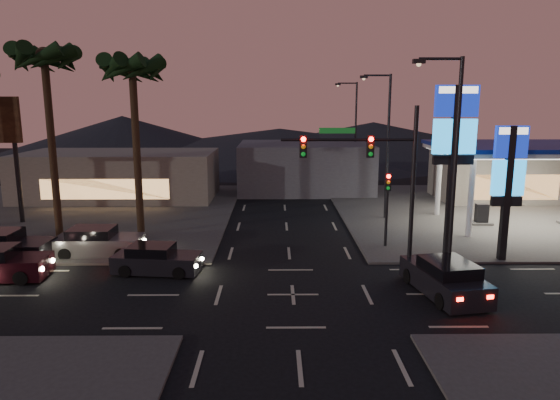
{
  "coord_description": "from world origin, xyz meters",
  "views": [
    {
      "loc": [
        -0.76,
        -20.25,
        8.14
      ],
      "look_at": [
        -0.5,
        5.9,
        3.0
      ],
      "focal_mm": 32.0,
      "sensor_mm": 36.0,
      "label": 1
    }
  ],
  "objects_px": {
    "pylon_sign_tall": "(454,137)",
    "pylon_sign_short": "(509,173)",
    "traffic_signal_mast": "(375,168)",
    "car_lane_a_front": "(156,260)",
    "suv_station": "(445,278)",
    "car_lane_b_front": "(97,242)",
    "gas_station": "(533,150)"
  },
  "relations": [
    {
      "from": "traffic_signal_mast",
      "to": "car_lane_b_front",
      "type": "bearing_deg",
      "value": 165.09
    },
    {
      "from": "car_lane_b_front",
      "to": "suv_station",
      "type": "height_order",
      "value": "suv_station"
    },
    {
      "from": "traffic_signal_mast",
      "to": "car_lane_a_front",
      "type": "xyz_separation_m",
      "value": [
        -10.29,
        0.95,
        -4.59
      ]
    },
    {
      "from": "pylon_sign_short",
      "to": "car_lane_b_front",
      "type": "bearing_deg",
      "value": 176.66
    },
    {
      "from": "pylon_sign_tall",
      "to": "suv_station",
      "type": "xyz_separation_m",
      "value": [
        -1.99,
        -5.53,
        -5.66
      ]
    },
    {
      "from": "pylon_sign_tall",
      "to": "pylon_sign_short",
      "type": "height_order",
      "value": "pylon_sign_tall"
    },
    {
      "from": "car_lane_a_front",
      "to": "car_lane_b_front",
      "type": "height_order",
      "value": "car_lane_b_front"
    },
    {
      "from": "pylon_sign_tall",
      "to": "suv_station",
      "type": "height_order",
      "value": "pylon_sign_tall"
    },
    {
      "from": "pylon_sign_tall",
      "to": "traffic_signal_mast",
      "type": "bearing_deg",
      "value": -143.48
    },
    {
      "from": "car_lane_b_front",
      "to": "car_lane_a_front",
      "type": "bearing_deg",
      "value": -36.28
    },
    {
      "from": "pylon_sign_tall",
      "to": "traffic_signal_mast",
      "type": "height_order",
      "value": "pylon_sign_tall"
    },
    {
      "from": "suv_station",
      "to": "gas_station",
      "type": "bearing_deg",
      "value": 51.75
    },
    {
      "from": "car_lane_b_front",
      "to": "pylon_sign_short",
      "type": "bearing_deg",
      "value": -3.34
    },
    {
      "from": "gas_station",
      "to": "pylon_sign_tall",
      "type": "xyz_separation_m",
      "value": [
        -7.5,
        -6.5,
        1.31
      ]
    },
    {
      "from": "pylon_sign_tall",
      "to": "car_lane_a_front",
      "type": "xyz_separation_m",
      "value": [
        -15.04,
        -2.56,
        -5.75
      ]
    },
    {
      "from": "gas_station",
      "to": "suv_station",
      "type": "xyz_separation_m",
      "value": [
        -9.49,
        -12.03,
        -4.35
      ]
    },
    {
      "from": "car_lane_a_front",
      "to": "car_lane_b_front",
      "type": "xyz_separation_m",
      "value": [
        -3.82,
        2.81,
        0.08
      ]
    },
    {
      "from": "pylon_sign_short",
      "to": "car_lane_a_front",
      "type": "xyz_separation_m",
      "value": [
        -17.54,
        -1.56,
        -4.02
      ]
    },
    {
      "from": "suv_station",
      "to": "traffic_signal_mast",
      "type": "bearing_deg",
      "value": 143.74
    },
    {
      "from": "pylon_sign_tall",
      "to": "pylon_sign_short",
      "type": "distance_m",
      "value": 3.2
    },
    {
      "from": "gas_station",
      "to": "suv_station",
      "type": "bearing_deg",
      "value": -128.25
    },
    {
      "from": "traffic_signal_mast",
      "to": "pylon_sign_tall",
      "type": "bearing_deg",
      "value": 36.52
    },
    {
      "from": "pylon_sign_short",
      "to": "traffic_signal_mast",
      "type": "distance_m",
      "value": 7.69
    },
    {
      "from": "car_lane_a_front",
      "to": "car_lane_b_front",
      "type": "bearing_deg",
      "value": 143.72
    },
    {
      "from": "pylon_sign_short",
      "to": "suv_station",
      "type": "height_order",
      "value": "pylon_sign_short"
    },
    {
      "from": "pylon_sign_tall",
      "to": "car_lane_a_front",
      "type": "height_order",
      "value": "pylon_sign_tall"
    },
    {
      "from": "pylon_sign_short",
      "to": "pylon_sign_tall",
      "type": "bearing_deg",
      "value": 158.2
    },
    {
      "from": "pylon_sign_tall",
      "to": "traffic_signal_mast",
      "type": "xyz_separation_m",
      "value": [
        -4.74,
        -3.51,
        -1.17
      ]
    },
    {
      "from": "traffic_signal_mast",
      "to": "suv_station",
      "type": "bearing_deg",
      "value": -36.26
    },
    {
      "from": "gas_station",
      "to": "pylon_sign_tall",
      "type": "relative_size",
      "value": 1.36
    },
    {
      "from": "car_lane_a_front",
      "to": "traffic_signal_mast",
      "type": "bearing_deg",
      "value": -5.28
    },
    {
      "from": "pylon_sign_tall",
      "to": "traffic_signal_mast",
      "type": "relative_size",
      "value": 1.12
    }
  ]
}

